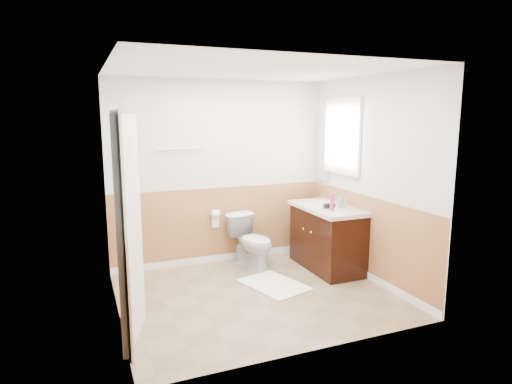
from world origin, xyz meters
name	(u,v)px	position (x,y,z in m)	size (l,w,h in m)	color
floor	(256,295)	(0.00, 0.00, 0.00)	(3.00, 3.00, 0.00)	#8C7051
ceiling	(256,69)	(0.00, 0.00, 2.50)	(3.00, 3.00, 0.00)	white
wall_back	(220,173)	(0.00, 1.30, 1.25)	(3.00, 3.00, 0.00)	silver
wall_front	(316,211)	(0.00, -1.30, 1.25)	(3.00, 3.00, 0.00)	silver
wall_left	(113,197)	(-1.50, 0.00, 1.25)	(3.00, 3.00, 0.00)	silver
wall_right	(370,180)	(1.50, 0.00, 1.25)	(3.00, 3.00, 0.00)	silver
wainscot_back	(221,226)	(0.00, 1.29, 0.50)	(3.00, 3.00, 0.00)	#B27B47
wainscot_front	(313,296)	(0.00, -1.29, 0.50)	(3.00, 3.00, 0.00)	#B27B47
wainscot_left	(118,270)	(-1.49, 0.00, 0.50)	(2.60, 2.60, 0.00)	#B27B47
wainscot_right	(366,239)	(1.49, 0.00, 0.50)	(2.60, 2.60, 0.00)	#B27B47
toilet	(252,241)	(0.31, 0.90, 0.36)	(0.40, 0.70, 0.71)	silver
bath_mat	(274,285)	(0.31, 0.18, 0.01)	(0.55, 0.80, 0.02)	white
vanity_cabinet	(327,239)	(1.21, 0.47, 0.40)	(0.55, 1.10, 0.80)	black
vanity_knob_left	(311,232)	(0.91, 0.37, 0.55)	(0.03, 0.03, 0.03)	silver
vanity_knob_right	(304,229)	(0.91, 0.57, 0.55)	(0.03, 0.03, 0.03)	white
countertop	(327,208)	(1.20, 0.47, 0.83)	(0.60, 1.15, 0.05)	beige
sink_basin	(322,203)	(1.21, 0.62, 0.86)	(0.36, 0.36, 0.02)	white
faucet	(334,198)	(1.39, 0.62, 0.92)	(0.02, 0.02, 0.14)	silver
lotion_bottle	(332,202)	(1.11, 0.22, 0.96)	(0.05, 0.05, 0.22)	#C53368
soap_dispenser	(342,200)	(1.33, 0.33, 0.95)	(0.09, 0.09, 0.19)	#8D949F
hair_dryer_body	(329,205)	(1.16, 0.36, 0.89)	(0.07, 0.07, 0.14)	black
hair_dryer_handle	(325,207)	(1.13, 0.41, 0.86)	(0.03, 0.03, 0.07)	black
mirror_panel	(322,149)	(1.48, 1.10, 1.55)	(0.02, 0.35, 0.90)	silver
window_frame	(342,136)	(1.47, 0.59, 1.75)	(0.04, 0.80, 1.00)	white
window_glass	(343,136)	(1.49, 0.59, 1.75)	(0.01, 0.70, 0.90)	white
door	(130,230)	(-1.40, -0.45, 1.02)	(0.05, 0.80, 2.04)	white
door_frame	(121,230)	(-1.48, -0.45, 1.03)	(0.02, 0.92, 2.10)	white
door_knob	(133,228)	(-1.34, -0.12, 0.95)	(0.06, 0.06, 0.06)	silver
towel_bar	(180,149)	(-0.55, 1.25, 1.60)	(0.02, 0.02, 0.62)	silver
tp_holder_bar	(215,214)	(-0.10, 1.23, 0.70)	(0.02, 0.02, 0.14)	silver
tp_roll	(215,214)	(-0.10, 1.23, 0.70)	(0.11, 0.11, 0.10)	white
tp_sheet	(216,222)	(-0.10, 1.23, 0.59)	(0.10, 0.01, 0.16)	white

